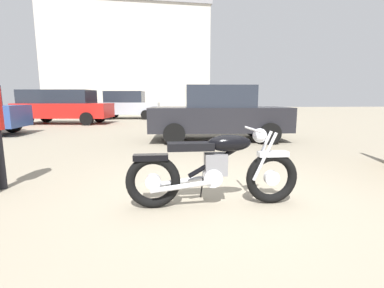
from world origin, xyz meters
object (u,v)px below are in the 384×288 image
Objects in this scene: vintage_motorcycle at (215,169)px; white_estate_far at (218,113)px; dark_sedan_left at (128,105)px; red_hatchback_near at (62,106)px.

white_estate_far is (1.07, 5.19, 0.38)m from vintage_motorcycle.
vintage_motorcycle is 0.52× the size of dark_sedan_left.
vintage_motorcycle is 0.43× the size of red_hatchback_near.
red_hatchback_near is at bearing 139.84° from white_estate_far.
vintage_motorcycle is at bearing -74.07° from dark_sedan_left.
white_estate_far is 1.07× the size of dark_sedan_left.
white_estate_far is 0.88× the size of red_hatchback_near.
vintage_motorcycle is 13.15m from red_hatchback_near.
vintage_motorcycle is at bearing -56.14° from red_hatchback_near.
dark_sedan_left is (-2.97, 15.18, 0.47)m from vintage_motorcycle.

